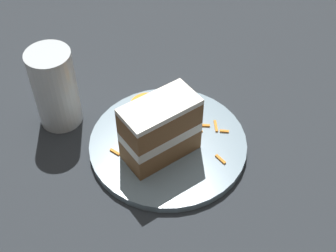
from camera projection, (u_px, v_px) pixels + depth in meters
ground_plane at (147, 179)px, 0.73m from camera, size 6.00×6.00×0.00m
dining_table at (146, 172)px, 0.72m from camera, size 1.12×1.15×0.04m
plate at (168, 144)px, 0.72m from camera, size 0.24×0.24×0.01m
cake_slice at (160, 129)px, 0.67m from camera, size 0.12×0.09×0.10m
cream_dollop at (184, 101)px, 0.75m from camera, size 0.05×0.04×0.04m
orange_garnish at (147, 105)px, 0.77m from camera, size 0.06×0.06×0.01m
carrot_shreds_scatter at (184, 132)px, 0.73m from camera, size 0.19×0.14×0.00m
drinking_glass at (56, 93)px, 0.73m from camera, size 0.07×0.07×0.13m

